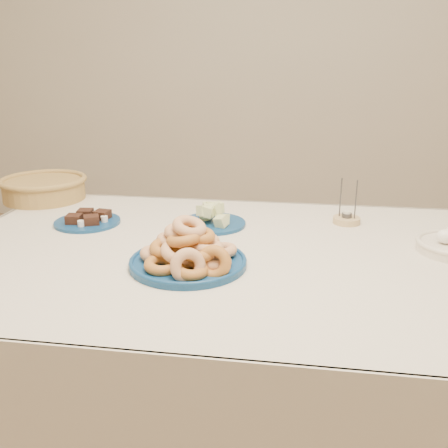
{
  "coord_description": "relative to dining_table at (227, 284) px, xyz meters",
  "views": [
    {
      "loc": [
        0.2,
        -1.35,
        1.28
      ],
      "look_at": [
        0.0,
        -0.05,
        0.85
      ],
      "focal_mm": 40.0,
      "sensor_mm": 36.0,
      "label": 1
    }
  ],
  "objects": [
    {
      "name": "donut_platter",
      "position": [
        -0.08,
        -0.13,
        0.14
      ],
      "size": [
        0.41,
        0.41,
        0.15
      ],
      "rotation": [
        0.0,
        0.0,
        0.36
      ],
      "color": "navy",
      "rests_on": "dining_table"
    },
    {
      "name": "dining_table",
      "position": [
        0.0,
        0.0,
        0.0
      ],
      "size": [
        1.71,
        1.11,
        0.75
      ],
      "color": "brown",
      "rests_on": "ground"
    },
    {
      "name": "candle_holder",
      "position": [
        0.37,
        0.32,
        0.12
      ],
      "size": [
        0.12,
        0.12,
        0.15
      ],
      "rotation": [
        0.0,
        0.0,
        -0.41
      ],
      "color": "tan",
      "rests_on": "dining_table"
    },
    {
      "name": "brownie_plate",
      "position": [
        -0.51,
        0.18,
        0.12
      ],
      "size": [
        0.24,
        0.24,
        0.04
      ],
      "rotation": [
        0.0,
        0.0,
        0.09
      ],
      "color": "navy",
      "rests_on": "dining_table"
    },
    {
      "name": "melon_plate",
      "position": [
        -0.08,
        0.23,
        0.13
      ],
      "size": [
        0.27,
        0.27,
        0.08
      ],
      "rotation": [
        0.0,
        0.0,
        -0.2
      ],
      "color": "navy",
      "rests_on": "dining_table"
    },
    {
      "name": "wicker_basket",
      "position": [
        -0.81,
        0.46,
        0.15
      ],
      "size": [
        0.41,
        0.41,
        0.09
      ],
      "rotation": [
        0.0,
        0.0,
        -0.26
      ],
      "color": "olive",
      "rests_on": "dining_table"
    }
  ]
}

